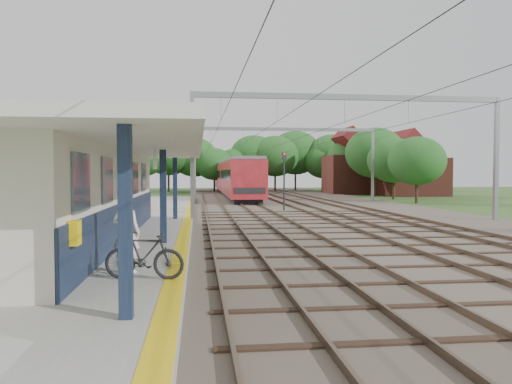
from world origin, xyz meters
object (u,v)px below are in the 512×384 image
signal_post (284,175)px  bicycle (144,255)px  person (126,233)px  train (233,177)px

signal_post → bicycle: bearing=-119.7°
person → bicycle: (0.51, -0.86, -0.40)m
bicycle → person: bearing=41.4°
person → bicycle: bearing=136.8°
bicycle → train: size_ratio=0.05×
bicycle → signal_post: (7.27, 23.38, 1.72)m
train → signal_post: 25.07m
person → bicycle: size_ratio=1.04×
bicycle → train: 48.71m
bicycle → train: bearing=4.3°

